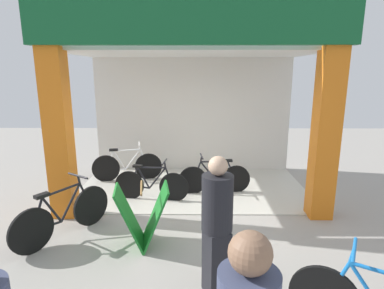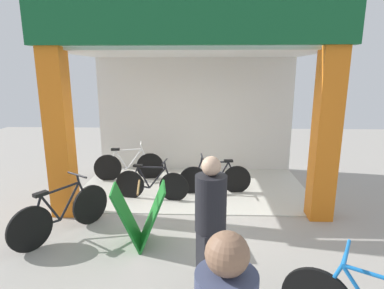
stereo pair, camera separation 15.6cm
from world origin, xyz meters
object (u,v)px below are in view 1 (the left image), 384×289
bicycle_inside_0 (127,166)px  bicycle_parked_1 (63,215)px  bicycle_inside_3 (151,185)px  sandwich_board_sign (143,216)px  bicycle_inside_1 (215,178)px  pedestrian_2 (217,226)px

bicycle_inside_0 → bicycle_parked_1: 2.67m
bicycle_inside_3 → bicycle_inside_0: bearing=122.0°
bicycle_inside_3 → bicycle_parked_1: size_ratio=1.03×
bicycle_inside_3 → sandwich_board_sign: size_ratio=1.61×
bicycle_inside_3 → sandwich_board_sign: 1.69m
bicycle_inside_0 → sandwich_board_sign: sandwich_board_sign is taller
bicycle_inside_1 → bicycle_inside_3: 1.35m
bicycle_parked_1 → sandwich_board_sign: size_ratio=1.57×
bicycle_inside_3 → pedestrian_2: (1.12, -2.73, 0.53)m
bicycle_inside_1 → sandwich_board_sign: sandwich_board_sign is taller
pedestrian_2 → sandwich_board_sign: bearing=134.1°
bicycle_parked_1 → sandwich_board_sign: bearing=-9.6°
bicycle_parked_1 → pedestrian_2: (2.27, -1.26, 0.48)m
bicycle_inside_0 → bicycle_inside_3: bearing=-58.0°
bicycle_inside_1 → sandwich_board_sign: 2.39m
bicycle_inside_3 → bicycle_parked_1: bicycle_parked_1 is taller
bicycle_inside_3 → pedestrian_2: size_ratio=0.90×
bicycle_inside_3 → pedestrian_2: pedestrian_2 is taller
bicycle_inside_1 → bicycle_inside_3: bearing=-163.5°
bicycle_inside_0 → bicycle_inside_1: (2.02, -0.78, -0.02)m
bicycle_inside_0 → pedestrian_2: bearing=-64.7°
sandwich_board_sign → bicycle_inside_3: bearing=93.6°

